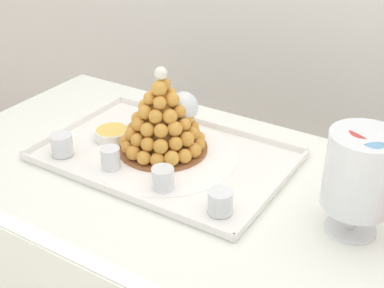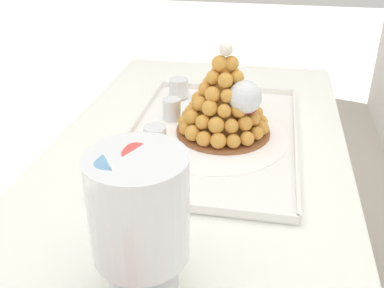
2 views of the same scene
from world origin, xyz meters
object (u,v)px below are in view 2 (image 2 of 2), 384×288
Objects in this scene: dessert_cup_mid_left at (172,110)px; dessert_cup_mid_right at (131,172)px; serving_tray at (212,137)px; croquembouche at (224,100)px; dessert_cup_centre at (155,138)px; creme_brulee_ramekin at (222,103)px; macaron_goblet at (139,209)px; dessert_cup_left at (179,89)px; wine_glass at (245,100)px.

dessert_cup_mid_left is 0.33m from dessert_cup_mid_right.
croquembouche reaches higher than serving_tray.
dessert_cup_centre is (0.17, -0.00, -0.00)m from dessert_cup_mid_left.
macaron_goblet reaches higher than creme_brulee_ramekin.
dessert_cup_mid_right is 0.23× the size of macaron_goblet.
croquembouche is at bearing 37.10° from dessert_cup_left.
creme_brulee_ramekin is at bearing -158.67° from wine_glass.
dessert_cup_centre is (0.32, 0.01, -0.00)m from dessert_cup_left.
dessert_cup_mid_right is 0.46m from creme_brulee_ramekin.
macaron_goblet is (0.54, -0.06, 0.05)m from croquembouche.
macaron_goblet is at bearing -12.71° from wine_glass.
dessert_cup_mid_left is 0.24m from wine_glass.
macaron_goblet is at bearing 8.39° from dessert_cup_mid_left.
croquembouche is 4.41× the size of dessert_cup_centre.
dessert_cup_centre is at bearing -26.34° from creme_brulee_ramekin.
dessert_cup_mid_left reaches higher than serving_tray.
creme_brulee_ramekin is at bearing 128.48° from dessert_cup_mid_left.
dessert_cup_mid_right reaches higher than creme_brulee_ramekin.
dessert_cup_mid_left is 0.23× the size of macaron_goblet.
creme_brulee_ramekin is at bearing 68.77° from dessert_cup_left.
croquembouche is 0.32m from dessert_cup_mid_right.
wine_glass is (0.09, 0.20, 0.08)m from dessert_cup_mid_left.
croquembouche reaches higher than dessert_cup_left.
macaron_goblet is at bearing 12.06° from dessert_cup_centre.
serving_tray is at bearing 29.96° from dessert_cup_left.
macaron_goblet is (0.52, -0.04, 0.14)m from serving_tray.
dessert_cup_mid_right is 0.34m from wine_glass.
dessert_cup_left is at bearing -138.76° from wine_glass.
dessert_cup_mid_left reaches higher than dessert_cup_mid_right.
macaron_goblet is 0.52m from wine_glass.
croquembouche is 0.07m from wine_glass.
dessert_cup_mid_left reaches higher than dessert_cup_centre.
macaron_goblet is at bearing -3.24° from creme_brulee_ramekin.
dessert_cup_mid_right is (0.33, -0.02, -0.00)m from dessert_cup_mid_left.
dessert_cup_mid_left is at bearing -111.47° from croquembouche.
dessert_cup_left is at bearing -111.23° from creme_brulee_ramekin.
serving_tray is 0.19m from creme_brulee_ramekin.
croquembouche is 4.15× the size of dessert_cup_left.
creme_brulee_ramekin is 0.40× the size of macaron_goblet.
dessert_cup_centre and dessert_cup_mid_right have the same top height.
dessert_cup_mid_left is at bearing 178.52° from dessert_cup_centre.
serving_tray is 0.10m from croquembouche.
serving_tray is 0.28m from dessert_cup_left.
serving_tray is 0.14m from wine_glass.
dessert_cup_left is at bearing -178.32° from dessert_cup_centre.
serving_tray is at bearing 122.78° from dessert_cup_centre.
croquembouche reaches higher than dessert_cup_mid_left.
dessert_cup_left is at bearing -172.31° from macaron_goblet.
serving_tray is at bearing -46.32° from croquembouche.
dessert_cup_mid_right is 0.31m from macaron_goblet.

